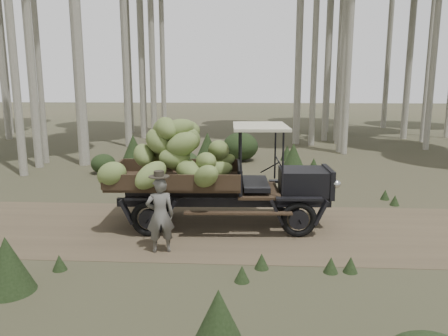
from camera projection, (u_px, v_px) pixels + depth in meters
The scene contains 5 objects.
ground at pixel (305, 231), 10.15m from camera, with size 120.00×120.00×0.00m, color #473D2B.
dirt_track at pixel (305, 231), 10.15m from camera, with size 70.00×4.00×0.01m, color brown.
banana_truck at pixel (196, 161), 10.25m from camera, with size 5.56×2.61×2.70m.
farmer at pixel (160, 214), 8.77m from camera, with size 0.65×0.51×1.69m.
undergrowth at pixel (208, 220), 9.26m from camera, with size 21.70×23.64×1.28m.
Camera 1 is at (-1.33, -9.75, 3.44)m, focal length 35.00 mm.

